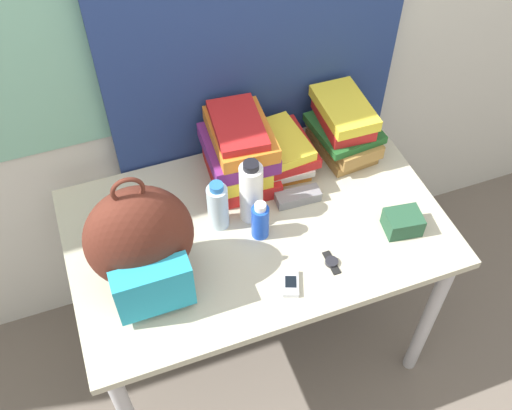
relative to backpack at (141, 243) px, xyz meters
The scene contains 14 objects.
wall_back 0.72m from the backpack, 55.98° to the left, with size 6.00×0.06×2.50m.
curtain_blue 0.78m from the backpack, 43.15° to the left, with size 1.03×0.04×2.50m.
desk 0.47m from the backpack, 12.69° to the left, with size 1.21×0.75×0.77m.
backpack is the anchor object (origin of this frame).
book_stack_left 0.50m from the backpack, 37.74° to the left, with size 0.24×0.29×0.25m.
book_stack_center 0.64m from the backpack, 29.66° to the left, with size 0.21×0.26×0.13m.
book_stack_right 0.85m from the backpack, 21.72° to the left, with size 0.23×0.29×0.21m.
water_bottle 0.31m from the backpack, 26.63° to the left, with size 0.07×0.07×0.19m.
sports_bottle 0.40m from the backpack, 18.98° to the left, with size 0.08×0.08×0.24m.
sunscreen_bottle 0.39m from the backpack, ahead, with size 0.06×0.06×0.14m.
cell_phone 0.46m from the backpack, 23.02° to the right, with size 0.08×0.10×0.02m.
sunglasses_case 0.58m from the backpack, 14.05° to the left, with size 0.15×0.06×0.04m.
camera_pouch 0.82m from the backpack, ahead, with size 0.12×0.10×0.07m.
wristwatch 0.58m from the backpack, 14.20° to the right, with size 0.04×0.09×0.01m.
Camera 1 is at (-0.41, -0.76, 2.29)m, focal length 42.00 mm.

